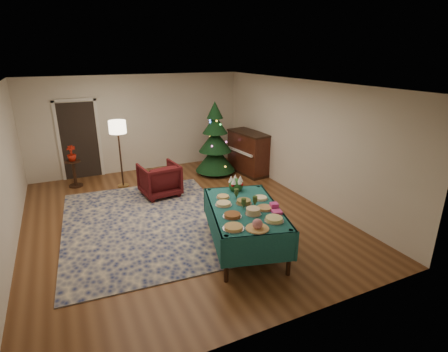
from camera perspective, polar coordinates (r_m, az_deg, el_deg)
name	(u,v)px	position (r m, az deg, el deg)	size (l,w,h in m)	color
room_shell	(177,155)	(6.96, -7.68, 3.48)	(7.00, 7.00, 7.00)	#593319
doorway	(79,138)	(10.12, -22.56, 5.71)	(1.08, 0.04, 2.16)	black
rug	(147,222)	(7.30, -12.41, -7.37)	(3.20, 4.20, 0.02)	#15204F
buffet_table	(245,216)	(6.01, 3.40, -6.46)	(1.65, 2.23, 0.78)	black
platter_0	(233,227)	(5.24, 1.55, -8.39)	(0.33, 0.33, 0.05)	silver
platter_1	(257,225)	(5.23, 5.47, -8.02)	(0.36, 0.36, 0.17)	silver
platter_2	(274,219)	(5.52, 8.18, -7.01)	(0.31, 0.31, 0.06)	silver
platter_3	(232,215)	(5.60, 1.36, -6.44)	(0.31, 0.31, 0.05)	silver
platter_4	(253,211)	(5.69, 4.78, -5.77)	(0.27, 0.27, 0.11)	silver
platter_5	(265,208)	(5.90, 6.65, -5.22)	(0.30, 0.30, 0.04)	silver
platter_6	(224,204)	(6.00, -0.08, -4.58)	(0.29, 0.29, 0.05)	silver
platter_7	(244,202)	(6.07, 3.24, -4.24)	(0.28, 0.28, 0.07)	silver
platter_8	(260,198)	(6.28, 5.96, -3.61)	(0.27, 0.27, 0.04)	silver
platter_9	(223,197)	(6.30, -0.16, -3.42)	(0.25, 0.25, 0.04)	silver
goblet_0	(236,193)	(6.25, 2.04, -2.86)	(0.08, 0.08, 0.18)	#2D471E
goblet_1	(255,201)	(5.96, 5.08, -4.08)	(0.08, 0.08, 0.18)	#2D471E
goblet_2	(244,203)	(5.86, 3.23, -4.48)	(0.08, 0.08, 0.18)	#2D471E
napkin_stack	(277,212)	(5.79, 8.62, -5.82)	(0.16, 0.16, 0.04)	#E74096
gift_box	(274,206)	(5.92, 8.18, -4.87)	(0.12, 0.12, 0.10)	#D93C93
centerpiece	(236,184)	(6.59, 1.96, -1.28)	(0.28, 0.28, 0.32)	#1E4C1E
armchair	(159,178)	(8.43, -10.51, -0.34)	(0.85, 0.79, 0.87)	#460F11
floor_lamp	(118,131)	(8.97, -16.95, 7.03)	(0.41, 0.41, 1.70)	#A57F3F
side_table	(74,174)	(9.66, -23.23, 0.30)	(0.38, 0.38, 0.69)	black
potted_plant	(72,157)	(9.53, -23.60, 2.91)	(0.22, 0.39, 0.22)	#AD1B0C
christmas_tree	(215,142)	(9.70, -1.46, 5.56)	(1.37, 1.37, 2.03)	black
piano	(249,153)	(9.89, 4.06, 3.77)	(0.79, 1.43, 1.18)	black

